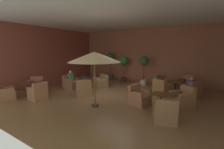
% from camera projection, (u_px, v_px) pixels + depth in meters
% --- Properties ---
extents(ground_plane, '(10.74, 9.48, 0.02)m').
position_uv_depth(ground_plane, '(107.00, 96.00, 8.40)').
color(ground_plane, brown).
extents(wall_back_brick, '(10.74, 0.08, 3.98)m').
position_uv_depth(wall_back_brick, '(143.00, 56.00, 11.98)').
color(wall_back_brick, '#A25F46').
rests_on(wall_back_brick, ground_plane).
extents(wall_left_accent, '(0.08, 9.48, 3.98)m').
position_uv_depth(wall_left_accent, '(45.00, 56.00, 11.01)').
color(wall_left_accent, brown).
rests_on(wall_left_accent, ground_plane).
extents(ceiling_slab, '(10.74, 9.48, 0.06)m').
position_uv_depth(ceiling_slab, '(107.00, 17.00, 7.80)').
color(ceiling_slab, silver).
rests_on(ceiling_slab, wall_back_brick).
extents(cafe_table_front_left, '(0.65, 0.65, 0.69)m').
position_uv_depth(cafe_table_front_left, '(84.00, 82.00, 9.59)').
color(cafe_table_front_left, black).
rests_on(cafe_table_front_left, ground_plane).
extents(armchair_front_left_north, '(0.84, 0.76, 0.81)m').
position_uv_depth(armchair_front_left_north, '(70.00, 83.00, 10.18)').
color(armchair_front_left_north, '#9B6347').
rests_on(armchair_front_left_north, ground_plane).
extents(armchair_front_left_east, '(1.12, 1.12, 0.85)m').
position_uv_depth(armchair_front_left_east, '(84.00, 89.00, 8.51)').
color(armchair_front_left_east, '#966744').
rests_on(armchair_front_left_east, ground_plane).
extents(armchair_front_left_south, '(1.03, 1.02, 0.84)m').
position_uv_depth(armchair_front_left_south, '(101.00, 83.00, 10.25)').
color(armchair_front_left_south, olive).
rests_on(armchair_front_left_south, ground_plane).
extents(cafe_table_front_right, '(0.83, 0.83, 0.69)m').
position_uv_depth(cafe_table_front_right, '(176.00, 83.00, 8.89)').
color(cafe_table_front_right, black).
rests_on(cafe_table_front_right, ground_plane).
extents(armchair_front_right_north, '(0.97, 1.00, 0.89)m').
position_uv_depth(armchair_front_right_north, '(186.00, 85.00, 9.48)').
color(armchair_front_right_north, '#985A38').
rests_on(armchair_front_right_north, ground_plane).
extents(armchair_front_right_east, '(0.99, 1.00, 0.83)m').
position_uv_depth(armchair_front_right_east, '(163.00, 84.00, 9.88)').
color(armchair_front_right_east, '#905F46').
rests_on(armchair_front_right_east, ground_plane).
extents(armchair_front_right_south, '(1.05, 1.01, 0.88)m').
position_uv_depth(armchair_front_right_south, '(162.00, 89.00, 8.41)').
color(armchair_front_right_south, '#97673B').
rests_on(armchair_front_right_south, ground_plane).
extents(armchair_front_right_west, '(1.06, 1.07, 0.90)m').
position_uv_depth(armchair_front_right_west, '(192.00, 92.00, 7.97)').
color(armchair_front_right_west, '#91573B').
rests_on(armchair_front_right_west, ground_plane).
extents(cafe_table_mid_center, '(0.73, 0.73, 0.69)m').
position_uv_depth(cafe_table_mid_center, '(161.00, 98.00, 6.24)').
color(cafe_table_mid_center, black).
rests_on(cafe_table_mid_center, ground_plane).
extents(armchair_mid_center_north, '(0.95, 0.98, 0.85)m').
position_uv_depth(armchair_mid_center_north, '(165.00, 113.00, 5.26)').
color(armchair_mid_center_north, '#8F6040').
rests_on(armchair_mid_center_north, ground_plane).
extents(armchair_mid_center_east, '(1.06, 1.07, 0.92)m').
position_uv_depth(armchair_mid_center_east, '(182.00, 100.00, 6.55)').
color(armchair_mid_center_east, '#905E3C').
rests_on(armchair_mid_center_east, ground_plane).
extents(armchair_mid_center_south, '(0.88, 0.91, 0.87)m').
position_uv_depth(armchair_mid_center_south, '(139.00, 97.00, 6.99)').
color(armchair_mid_center_south, '#9C6346').
rests_on(armchair_mid_center_south, ground_plane).
extents(cafe_table_rear_right, '(0.79, 0.79, 0.69)m').
position_uv_depth(cafe_table_rear_right, '(27.00, 85.00, 8.29)').
color(cafe_table_rear_right, black).
rests_on(cafe_table_rear_right, ground_plane).
extents(armchair_rear_right_north, '(0.73, 0.73, 0.87)m').
position_uv_depth(armchair_rear_right_north, '(38.00, 93.00, 7.75)').
color(armchair_rear_right_north, '#9E694A').
rests_on(armchair_rear_right_north, ground_plane).
extents(armchair_rear_right_east, '(1.02, 1.02, 0.86)m').
position_uv_depth(armchair_rear_right_east, '(36.00, 86.00, 9.31)').
color(armchair_rear_right_east, '#9C594A').
rests_on(armchair_rear_right_east, ground_plane).
extents(armchair_rear_right_south, '(0.98, 0.98, 0.83)m').
position_uv_depth(armchair_rear_right_south, '(5.00, 93.00, 7.71)').
color(armchair_rear_right_south, '#976445').
rests_on(armchair_rear_right_south, ground_plane).
extents(patio_umbrella_tall_red, '(2.20, 2.20, 2.33)m').
position_uv_depth(patio_umbrella_tall_red, '(94.00, 57.00, 6.48)').
color(patio_umbrella_tall_red, '#2D2D2D').
rests_on(patio_umbrella_tall_red, ground_plane).
extents(potted_tree_left_corner, '(0.68, 0.68, 2.16)m').
position_uv_depth(potted_tree_left_corner, '(110.00, 61.00, 12.83)').
color(potted_tree_left_corner, '#393834').
rests_on(potted_tree_left_corner, ground_plane).
extents(potted_tree_mid_left, '(0.60, 0.60, 1.97)m').
position_uv_depth(potted_tree_mid_left, '(94.00, 63.00, 11.90)').
color(potted_tree_mid_left, silver).
rests_on(potted_tree_mid_left, ground_plane).
extents(potted_tree_mid_right, '(0.69, 0.69, 1.96)m').
position_uv_depth(potted_tree_mid_right, '(124.00, 63.00, 12.14)').
color(potted_tree_mid_right, '#38302B').
rests_on(potted_tree_mid_right, ground_plane).
extents(potted_tree_right_corner, '(0.64, 0.64, 1.99)m').
position_uv_depth(potted_tree_right_corner, '(144.00, 66.00, 10.86)').
color(potted_tree_right_corner, beige).
rests_on(potted_tree_right_corner, ground_plane).
extents(patron_blue_shirt, '(0.38, 0.43, 0.64)m').
position_uv_depth(patron_blue_shirt, '(191.00, 84.00, 7.95)').
color(patron_blue_shirt, '#3147A6').
rests_on(patron_blue_shirt, ground_plane).
extents(patron_by_window, '(0.23, 0.33, 0.69)m').
position_uv_depth(patron_by_window, '(71.00, 76.00, 10.09)').
color(patron_by_window, '#4B7253').
rests_on(patron_by_window, ground_plane).
extents(iced_drink_cup, '(0.08, 0.08, 0.11)m').
position_uv_depth(iced_drink_cup, '(84.00, 78.00, 9.53)').
color(iced_drink_cup, white).
rests_on(iced_drink_cup, cafe_table_front_left).
extents(open_laptop, '(0.37, 0.32, 0.20)m').
position_uv_depth(open_laptop, '(84.00, 78.00, 9.53)').
color(open_laptop, '#9EA0A5').
rests_on(open_laptop, cafe_table_front_left).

